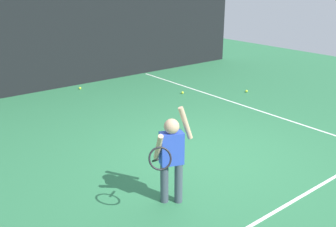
{
  "coord_description": "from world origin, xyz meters",
  "views": [
    {
      "loc": [
        -4.18,
        -4.19,
        2.87
      ],
      "look_at": [
        -0.7,
        0.23,
        0.85
      ],
      "focal_mm": 40.18,
      "sensor_mm": 36.0,
      "label": 1
    }
  ],
  "objects_px": {
    "tennis_ball_1": "(183,93)",
    "tennis_player": "(171,154)",
    "tennis_ball_2": "(80,88)",
    "tennis_ball_0": "(247,91)"
  },
  "relations": [
    {
      "from": "tennis_ball_1",
      "to": "tennis_player",
      "type": "bearing_deg",
      "value": -132.01
    },
    {
      "from": "tennis_player",
      "to": "tennis_ball_2",
      "type": "height_order",
      "value": "tennis_player"
    },
    {
      "from": "tennis_ball_0",
      "to": "tennis_ball_1",
      "type": "height_order",
      "value": "same"
    },
    {
      "from": "tennis_ball_2",
      "to": "tennis_ball_0",
      "type": "bearing_deg",
      "value": -41.87
    },
    {
      "from": "tennis_player",
      "to": "tennis_ball_1",
      "type": "xyz_separation_m",
      "value": [
        3.43,
        3.81,
        -0.69
      ]
    },
    {
      "from": "tennis_ball_0",
      "to": "tennis_ball_2",
      "type": "distance_m",
      "value": 4.54
    },
    {
      "from": "tennis_player",
      "to": "tennis_ball_2",
      "type": "xyz_separation_m",
      "value": [
        1.49,
        5.88,
        -0.69
      ]
    },
    {
      "from": "tennis_ball_1",
      "to": "tennis_ball_2",
      "type": "distance_m",
      "value": 2.84
    },
    {
      "from": "tennis_player",
      "to": "tennis_ball_1",
      "type": "relative_size",
      "value": 20.46
    },
    {
      "from": "tennis_player",
      "to": "tennis_ball_0",
      "type": "bearing_deg",
      "value": 51.2
    }
  ]
}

